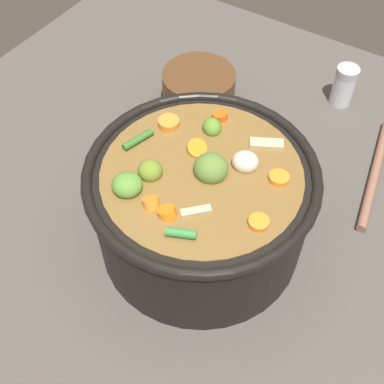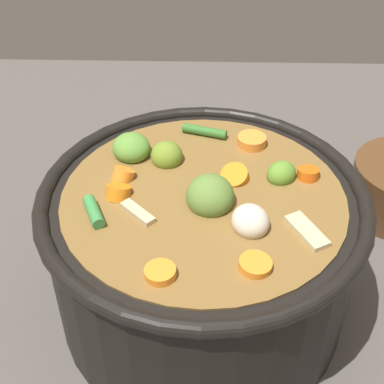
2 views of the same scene
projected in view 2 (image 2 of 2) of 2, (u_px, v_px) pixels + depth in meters
ground_plane at (197, 302)px, 0.58m from camera, size 1.10×1.10×0.00m
cooking_pot at (198, 249)px, 0.53m from camera, size 0.29×0.29×0.17m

